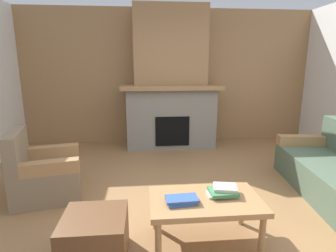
# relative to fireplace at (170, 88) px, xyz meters

# --- Properties ---
(ground) EXTENTS (9.00, 9.00, 0.00)m
(ground) POSITION_rel_fireplace_xyz_m (0.00, -2.62, -1.16)
(ground) COLOR olive
(wall_back_wood_panel) EXTENTS (6.00, 0.12, 2.70)m
(wall_back_wood_panel) POSITION_rel_fireplace_xyz_m (0.00, 0.38, 0.19)
(wall_back_wood_panel) COLOR #997047
(wall_back_wood_panel) RESTS_ON ground
(fireplace) EXTENTS (1.90, 0.82, 2.70)m
(fireplace) POSITION_rel_fireplace_xyz_m (0.00, 0.00, 0.00)
(fireplace) COLOR gray
(fireplace) RESTS_ON ground
(armchair) EXTENTS (0.91, 0.91, 0.85)m
(armchair) POSITION_rel_fireplace_xyz_m (-1.77, -2.06, -0.87)
(armchair) COLOR #847056
(armchair) RESTS_ON ground
(coffee_table) EXTENTS (1.00, 0.60, 0.43)m
(coffee_table) POSITION_rel_fireplace_xyz_m (0.01, -3.12, -0.79)
(coffee_table) COLOR #A87A4C
(coffee_table) RESTS_ON ground
(ottoman) EXTENTS (0.52, 0.52, 0.40)m
(ottoman) POSITION_rel_fireplace_xyz_m (-0.95, -3.27, -0.96)
(ottoman) COLOR brown
(ottoman) RESTS_ON ground
(book_stack_near_edge) EXTENTS (0.29, 0.23, 0.05)m
(book_stack_near_edge) POSITION_rel_fireplace_xyz_m (-0.22, -3.16, -0.71)
(book_stack_near_edge) COLOR #335699
(book_stack_near_edge) RESTS_ON coffee_table
(book_stack_center) EXTENTS (0.29, 0.23, 0.08)m
(book_stack_center) POSITION_rel_fireplace_xyz_m (0.19, -3.06, -0.69)
(book_stack_center) COLOR beige
(book_stack_center) RESTS_ON coffee_table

